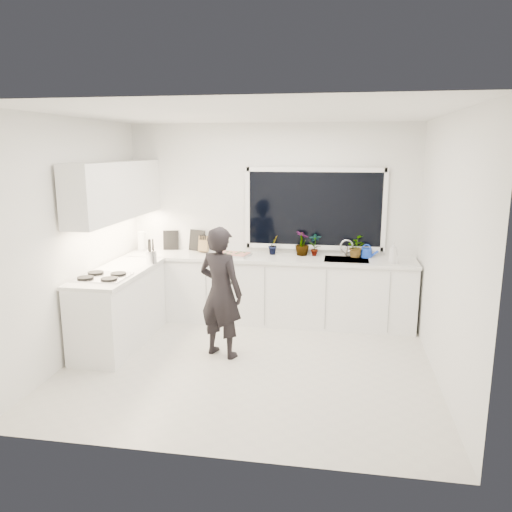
# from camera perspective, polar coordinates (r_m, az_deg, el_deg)

# --- Properties ---
(floor) EXTENTS (4.00, 3.50, 0.02)m
(floor) POSITION_cam_1_polar(r_m,az_deg,el_deg) (5.70, -0.81, -12.32)
(floor) COLOR beige
(floor) RESTS_ON ground
(wall_back) EXTENTS (4.00, 0.02, 2.70)m
(wall_back) POSITION_cam_1_polar(r_m,az_deg,el_deg) (7.00, 1.77, 3.91)
(wall_back) COLOR white
(wall_back) RESTS_ON ground
(wall_left) EXTENTS (0.02, 3.50, 2.70)m
(wall_left) POSITION_cam_1_polar(r_m,az_deg,el_deg) (5.98, -20.15, 1.76)
(wall_left) COLOR white
(wall_left) RESTS_ON ground
(wall_right) EXTENTS (0.02, 3.50, 2.70)m
(wall_right) POSITION_cam_1_polar(r_m,az_deg,el_deg) (5.31, 21.00, 0.46)
(wall_right) COLOR white
(wall_right) RESTS_ON ground
(ceiling) EXTENTS (4.00, 3.50, 0.02)m
(ceiling) POSITION_cam_1_polar(r_m,az_deg,el_deg) (5.21, -0.91, 16.09)
(ceiling) COLOR white
(ceiling) RESTS_ON wall_back
(window) EXTENTS (1.80, 0.02, 1.00)m
(window) POSITION_cam_1_polar(r_m,az_deg,el_deg) (6.89, 6.71, 5.37)
(window) COLOR black
(window) RESTS_ON wall_back
(base_cabinets_back) EXTENTS (3.92, 0.58, 0.88)m
(base_cabinets_back) POSITION_cam_1_polar(r_m,az_deg,el_deg) (6.89, 1.36, -3.96)
(base_cabinets_back) COLOR white
(base_cabinets_back) RESTS_ON floor
(base_cabinets_left) EXTENTS (0.58, 1.60, 0.88)m
(base_cabinets_left) POSITION_cam_1_polar(r_m,az_deg,el_deg) (6.34, -15.31, -5.84)
(base_cabinets_left) COLOR white
(base_cabinets_left) RESTS_ON floor
(countertop_back) EXTENTS (3.94, 0.62, 0.04)m
(countertop_back) POSITION_cam_1_polar(r_m,az_deg,el_deg) (6.77, 1.37, -0.24)
(countertop_back) COLOR silver
(countertop_back) RESTS_ON base_cabinets_back
(countertop_left) EXTENTS (0.62, 1.60, 0.04)m
(countertop_left) POSITION_cam_1_polar(r_m,az_deg,el_deg) (6.22, -15.55, -1.80)
(countertop_left) COLOR silver
(countertop_left) RESTS_ON base_cabinets_left
(upper_cabinets) EXTENTS (0.34, 2.10, 0.70)m
(upper_cabinets) POSITION_cam_1_polar(r_m,az_deg,el_deg) (6.44, -15.68, 7.23)
(upper_cabinets) COLOR white
(upper_cabinets) RESTS_ON wall_left
(sink) EXTENTS (0.58, 0.42, 0.14)m
(sink) POSITION_cam_1_polar(r_m,az_deg,el_deg) (6.72, 10.28, -0.79)
(sink) COLOR silver
(sink) RESTS_ON countertop_back
(faucet) EXTENTS (0.03, 0.03, 0.22)m
(faucet) POSITION_cam_1_polar(r_m,az_deg,el_deg) (6.88, 10.31, 0.87)
(faucet) COLOR silver
(faucet) RESTS_ON countertop_back
(stovetop) EXTENTS (0.56, 0.48, 0.03)m
(stovetop) POSITION_cam_1_polar(r_m,az_deg,el_deg) (5.92, -17.17, -2.26)
(stovetop) COLOR black
(stovetop) RESTS_ON countertop_left
(person) EXTENTS (0.65, 0.54, 1.51)m
(person) POSITION_cam_1_polar(r_m,az_deg,el_deg) (5.69, -4.06, -4.16)
(person) COLOR black
(person) RESTS_ON floor
(pizza_tray) EXTENTS (0.48, 0.39, 0.03)m
(pizza_tray) POSITION_cam_1_polar(r_m,az_deg,el_deg) (6.83, -2.58, 0.15)
(pizza_tray) COLOR silver
(pizza_tray) RESTS_ON countertop_back
(pizza) EXTENTS (0.43, 0.34, 0.01)m
(pizza) POSITION_cam_1_polar(r_m,az_deg,el_deg) (6.82, -2.58, 0.29)
(pizza) COLOR red
(pizza) RESTS_ON pizza_tray
(watering_can) EXTENTS (0.18, 0.18, 0.13)m
(watering_can) POSITION_cam_1_polar(r_m,az_deg,el_deg) (6.86, 12.49, 0.36)
(watering_can) COLOR blue
(watering_can) RESTS_ON countertop_back
(paper_towel_roll) EXTENTS (0.14, 0.14, 0.26)m
(paper_towel_roll) POSITION_cam_1_polar(r_m,az_deg,el_deg) (7.34, -12.95, 1.61)
(paper_towel_roll) COLOR silver
(paper_towel_roll) RESTS_ON countertop_back
(knife_block) EXTENTS (0.13, 0.10, 0.22)m
(knife_block) POSITION_cam_1_polar(r_m,az_deg,el_deg) (7.08, -6.00, 1.31)
(knife_block) COLOR olive
(knife_block) RESTS_ON countertop_back
(utensil_crock) EXTENTS (0.16, 0.16, 0.16)m
(utensil_crock) POSITION_cam_1_polar(r_m,az_deg,el_deg) (6.50, -11.86, -0.12)
(utensil_crock) COLOR #B6B7BB
(utensil_crock) RESTS_ON countertop_left
(picture_frame_large) EXTENTS (0.22, 0.07, 0.28)m
(picture_frame_large) POSITION_cam_1_polar(r_m,az_deg,el_deg) (7.32, -9.71, 1.80)
(picture_frame_large) COLOR black
(picture_frame_large) RESTS_ON countertop_back
(picture_frame_small) EXTENTS (0.24, 0.10, 0.30)m
(picture_frame_small) POSITION_cam_1_polar(r_m,az_deg,el_deg) (7.20, -6.77, 1.80)
(picture_frame_small) COLOR black
(picture_frame_small) RESTS_ON countertop_back
(herb_plants) EXTENTS (1.34, 0.31, 0.34)m
(herb_plants) POSITION_cam_1_polar(r_m,az_deg,el_deg) (6.84, 7.65, 1.25)
(herb_plants) COLOR #26662D
(herb_plants) RESTS_ON countertop_back
(soap_bottles) EXTENTS (0.12, 0.11, 0.28)m
(soap_bottles) POSITION_cam_1_polar(r_m,az_deg,el_deg) (6.57, 15.46, 0.25)
(soap_bottles) COLOR #D8BF66
(soap_bottles) RESTS_ON countertop_back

